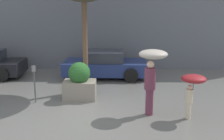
% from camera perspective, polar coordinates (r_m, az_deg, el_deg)
% --- Properties ---
extents(ground_plane, '(40.00, 40.00, 0.00)m').
position_cam_1_polar(ground_plane, '(8.85, -5.81, -8.99)').
color(ground_plane, slate).
extents(building_facade, '(18.00, 0.30, 6.00)m').
position_cam_1_polar(building_facade, '(14.68, -3.24, 11.83)').
color(building_facade, slate).
rests_on(building_facade, ground).
extents(planter_box, '(1.16, 0.78, 1.34)m').
position_cam_1_polar(planter_box, '(10.13, -6.62, -2.52)').
color(planter_box, gray).
rests_on(planter_box, ground).
extents(person_adult, '(0.87, 0.87, 2.01)m').
position_cam_1_polar(person_adult, '(8.52, 8.11, 0.69)').
color(person_adult, brown).
rests_on(person_adult, ground).
extents(person_child, '(0.72, 0.72, 1.35)m').
position_cam_1_polar(person_child, '(8.48, 16.09, -2.63)').
color(person_child, beige).
rests_on(person_child, ground).
extents(parked_car_near, '(3.85, 2.06, 1.24)m').
position_cam_1_polar(parked_car_near, '(13.12, -1.42, 1.03)').
color(parked_car_near, navy).
rests_on(parked_car_near, ground).
extents(parking_meter, '(0.14, 0.14, 1.31)m').
position_cam_1_polar(parking_meter, '(9.93, -15.55, -1.26)').
color(parking_meter, '#595B60').
rests_on(parking_meter, ground).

